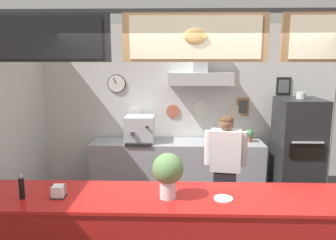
% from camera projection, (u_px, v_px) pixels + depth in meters
% --- Properties ---
extents(back_wall_assembly, '(5.02, 2.67, 2.84)m').
position_uv_depth(back_wall_assembly, '(188.00, 104.00, 5.50)').
color(back_wall_assembly, '#9E9E99').
rests_on(back_wall_assembly, ground_plane).
extents(back_prep_counter, '(2.80, 0.61, 0.93)m').
position_uv_depth(back_prep_counter, '(177.00, 169.00, 5.46)').
color(back_prep_counter, '#A3A5AD').
rests_on(back_prep_counter, ground_plane).
extents(pizza_oven, '(0.64, 0.75, 1.78)m').
position_uv_depth(pizza_oven, '(297.00, 153.00, 5.04)').
color(pizza_oven, '#232326').
rests_on(pizza_oven, ground_plane).
extents(shop_worker, '(0.53, 0.27, 1.57)m').
position_uv_depth(shop_worker, '(225.00, 171.00, 4.20)').
color(shop_worker, '#232328').
rests_on(shop_worker, ground_plane).
extents(espresso_machine, '(0.46, 0.53, 0.43)m').
position_uv_depth(espresso_machine, '(140.00, 129.00, 5.32)').
color(espresso_machine, silver).
rests_on(espresso_machine, back_prep_counter).
extents(potted_basil, '(0.14, 0.14, 0.21)m').
position_uv_depth(potted_basil, '(249.00, 135.00, 5.33)').
color(potted_basil, '#9E563D').
rests_on(potted_basil, back_prep_counter).
extents(potted_sage, '(0.19, 0.19, 0.24)m').
position_uv_depth(potted_sage, '(215.00, 134.00, 5.32)').
color(potted_sage, '#4C4C51').
rests_on(potted_sage, back_prep_counter).
extents(napkin_holder, '(0.13, 0.12, 0.13)m').
position_uv_depth(napkin_holder, '(59.00, 192.00, 3.00)').
color(napkin_holder, '#262628').
rests_on(napkin_holder, service_counter).
extents(condiment_plate, '(0.17, 0.17, 0.01)m').
position_uv_depth(condiment_plate, '(223.00, 199.00, 2.96)').
color(condiment_plate, white).
rests_on(condiment_plate, service_counter).
extents(pepper_grinder, '(0.05, 0.05, 0.23)m').
position_uv_depth(pepper_grinder, '(22.00, 187.00, 2.95)').
color(pepper_grinder, black).
rests_on(pepper_grinder, service_counter).
extents(basil_vase, '(0.28, 0.28, 0.42)m').
position_uv_depth(basil_vase, '(168.00, 173.00, 2.95)').
color(basil_vase, silver).
rests_on(basil_vase, service_counter).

